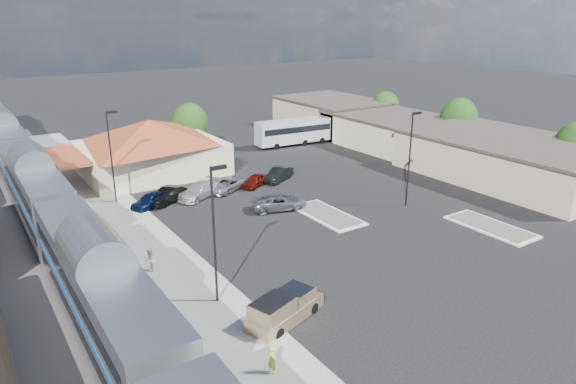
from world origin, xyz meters
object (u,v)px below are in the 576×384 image
pickup_truck (285,308)px  station_depot (150,147)px  coach_bus (294,130)px  suv (279,202)px

pickup_truck → station_depot: bearing=-25.0°
coach_bus → pickup_truck: bearing=150.0°
pickup_truck → coach_bus: (25.34, 36.16, 1.21)m
station_depot → suv: size_ratio=3.54×
pickup_truck → coach_bus: coach_bus is taller
pickup_truck → suv: bearing=-50.1°
station_depot → pickup_truck: size_ratio=3.27×
station_depot → pickup_truck: bearing=-96.6°
station_depot → pickup_truck: (-3.94, -34.03, -2.27)m
station_depot → pickup_truck: 34.33m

